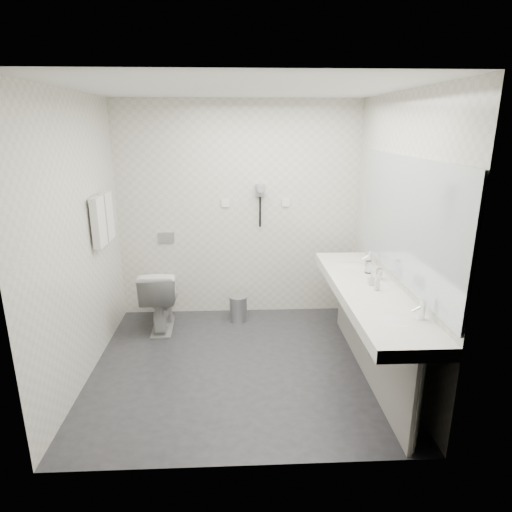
{
  "coord_description": "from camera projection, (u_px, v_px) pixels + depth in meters",
  "views": [
    {
      "loc": [
        -0.03,
        -3.73,
        2.22
      ],
      "look_at": [
        0.15,
        0.15,
        1.05
      ],
      "focal_mm": 30.7,
      "sensor_mm": 36.0,
      "label": 1
    }
  ],
  "objects": [
    {
      "name": "floor",
      "position": [
        241.0,
        365.0,
        4.21
      ],
      "size": [
        2.8,
        2.8,
        0.0
      ],
      "primitive_type": "plane",
      "color": "#252529",
      "rests_on": "ground"
    },
    {
      "name": "ceiling",
      "position": [
        238.0,
        88.0,
        3.49
      ],
      "size": [
        2.8,
        2.8,
        0.0
      ],
      "primitive_type": "plane",
      "rotation": [
        3.14,
        0.0,
        0.0
      ],
      "color": "silver",
      "rests_on": "wall_back"
    },
    {
      "name": "wall_back",
      "position": [
        239.0,
        211.0,
        5.09
      ],
      "size": [
        2.8,
        0.0,
        2.8
      ],
      "primitive_type": "plane",
      "rotation": [
        1.57,
        0.0,
        0.0
      ],
      "color": "beige",
      "rests_on": "floor"
    },
    {
      "name": "wall_front",
      "position": [
        242.0,
        294.0,
        2.61
      ],
      "size": [
        2.8,
        0.0,
        2.8
      ],
      "primitive_type": "plane",
      "rotation": [
        -1.57,
        0.0,
        0.0
      ],
      "color": "beige",
      "rests_on": "floor"
    },
    {
      "name": "wall_left",
      "position": [
        78.0,
        241.0,
        3.79
      ],
      "size": [
        0.0,
        2.6,
        2.6
      ],
      "primitive_type": "plane",
      "rotation": [
        1.57,
        0.0,
        1.57
      ],
      "color": "beige",
      "rests_on": "floor"
    },
    {
      "name": "wall_right",
      "position": [
        396.0,
        238.0,
        3.91
      ],
      "size": [
        0.0,
        2.6,
        2.6
      ],
      "primitive_type": "plane",
      "rotation": [
        1.57,
        0.0,
        -1.57
      ],
      "color": "beige",
      "rests_on": "floor"
    },
    {
      "name": "vanity_counter",
      "position": [
        369.0,
        293.0,
        3.84
      ],
      "size": [
        0.55,
        2.2,
        0.1
      ],
      "primitive_type": "cube",
      "color": "silver",
      "rests_on": "floor"
    },
    {
      "name": "vanity_panel",
      "position": [
        368.0,
        337.0,
        3.96
      ],
      "size": [
        0.03,
        2.15,
        0.75
      ],
      "primitive_type": "cube",
      "color": "gray",
      "rests_on": "floor"
    },
    {
      "name": "vanity_post_near",
      "position": [
        417.0,
        408.0,
        2.97
      ],
      "size": [
        0.06,
        0.06,
        0.75
      ],
      "primitive_type": "cylinder",
      "color": "silver",
      "rests_on": "floor"
    },
    {
      "name": "vanity_post_far",
      "position": [
        344.0,
        294.0,
        4.96
      ],
      "size": [
        0.06,
        0.06,
        0.75
      ],
      "primitive_type": "cylinder",
      "color": "silver",
      "rests_on": "floor"
    },
    {
      "name": "mirror",
      "position": [
        405.0,
        220.0,
        3.67
      ],
      "size": [
        0.02,
        2.2,
        1.05
      ],
      "primitive_type": "cube",
      "color": "#B2BCC6",
      "rests_on": "wall_right"
    },
    {
      "name": "basin_near",
      "position": [
        395.0,
        321.0,
        3.21
      ],
      "size": [
        0.4,
        0.31,
        0.05
      ],
      "primitive_type": "ellipsoid",
      "color": "silver",
      "rests_on": "vanity_counter"
    },
    {
      "name": "basin_far",
      "position": [
        350.0,
        266.0,
        4.45
      ],
      "size": [
        0.4,
        0.31,
        0.05
      ],
      "primitive_type": "ellipsoid",
      "color": "silver",
      "rests_on": "vanity_counter"
    },
    {
      "name": "faucet_near",
      "position": [
        422.0,
        310.0,
        3.19
      ],
      "size": [
        0.04,
        0.04,
        0.15
      ],
      "primitive_type": "cylinder",
      "color": "silver",
      "rests_on": "vanity_counter"
    },
    {
      "name": "faucet_far",
      "position": [
        370.0,
        258.0,
        4.44
      ],
      "size": [
        0.04,
        0.04,
        0.15
      ],
      "primitive_type": "cylinder",
      "color": "silver",
      "rests_on": "vanity_counter"
    },
    {
      "name": "soap_bottle_a",
      "position": [
        371.0,
        279.0,
        3.88
      ],
      "size": [
        0.05,
        0.05,
        0.12
      ],
      "primitive_type": "imported",
      "rotation": [
        0.0,
        0.0,
        0.02
      ],
      "color": "beige",
      "rests_on": "vanity_counter"
    },
    {
      "name": "soap_bottle_c",
      "position": [
        377.0,
        283.0,
        3.76
      ],
      "size": [
        0.06,
        0.06,
        0.13
      ],
      "primitive_type": "imported",
      "rotation": [
        0.0,
        0.0,
        0.09
      ],
      "color": "beige",
      "rests_on": "vanity_counter"
    },
    {
      "name": "glass_left",
      "position": [
        379.0,
        274.0,
        4.02
      ],
      "size": [
        0.07,
        0.07,
        0.1
      ],
      "primitive_type": "cylinder",
      "rotation": [
        0.0,
        0.0,
        -0.43
      ],
      "color": "silver",
      "rests_on": "vanity_counter"
    },
    {
      "name": "glass_right",
      "position": [
        368.0,
        267.0,
        4.19
      ],
      "size": [
        0.08,
        0.08,
        0.12
      ],
      "primitive_type": "cylinder",
      "rotation": [
        0.0,
        0.0,
        -0.32
      ],
      "color": "silver",
      "rests_on": "vanity_counter"
    },
    {
      "name": "toilet",
      "position": [
        160.0,
        298.0,
        4.9
      ],
      "size": [
        0.43,
        0.72,
        0.71
      ],
      "primitive_type": "imported",
      "rotation": [
        0.0,
        0.0,
        3.19
      ],
      "color": "silver",
      "rests_on": "floor"
    },
    {
      "name": "flush_plate",
      "position": [
        166.0,
        237.0,
        5.13
      ],
      "size": [
        0.18,
        0.02,
        0.12
      ],
      "primitive_type": "cube",
      "color": "#B2B5BA",
      "rests_on": "wall_back"
    },
    {
      "name": "pedal_bin",
      "position": [
        238.0,
        309.0,
        5.13
      ],
      "size": [
        0.24,
        0.24,
        0.29
      ],
      "primitive_type": "cylinder",
      "rotation": [
        0.0,
        0.0,
        -0.17
      ],
      "color": "#B2B5BA",
      "rests_on": "floor"
    },
    {
      "name": "bin_lid",
      "position": [
        238.0,
        297.0,
        5.08
      ],
      "size": [
        0.21,
        0.21,
        0.02
      ],
      "primitive_type": "cylinder",
      "color": "#B2B5BA",
      "rests_on": "pedal_bin"
    },
    {
      "name": "towel_rail",
      "position": [
        99.0,
        197.0,
        4.23
      ],
      "size": [
        0.02,
        0.62,
        0.02
      ],
      "primitive_type": "cylinder",
      "rotation": [
        1.57,
        0.0,
        0.0
      ],
      "color": "silver",
      "rests_on": "wall_left"
    },
    {
      "name": "towel_near",
      "position": [
        98.0,
        222.0,
        4.16
      ],
      "size": [
        0.07,
        0.24,
        0.48
      ],
      "primitive_type": "cube",
      "color": "silver",
      "rests_on": "towel_rail"
    },
    {
      "name": "towel_far",
      "position": [
        107.0,
        216.0,
        4.43
      ],
      "size": [
        0.07,
        0.24,
        0.48
      ],
      "primitive_type": "cube",
      "color": "silver",
      "rests_on": "towel_rail"
    },
    {
      "name": "dryer_cradle",
      "position": [
        260.0,
        190.0,
        5.01
      ],
      "size": [
        0.1,
        0.04,
        0.14
      ],
      "primitive_type": "cube",
      "color": "gray",
      "rests_on": "wall_back"
    },
    {
      "name": "dryer_barrel",
      "position": [
        260.0,
        188.0,
        4.93
      ],
      "size": [
        0.08,
        0.14,
        0.08
      ],
      "primitive_type": "cylinder",
      "rotation": [
        1.57,
        0.0,
        0.0
      ],
      "color": "gray",
      "rests_on": "dryer_cradle"
    },
    {
      "name": "dryer_cord",
      "position": [
        260.0,
        212.0,
        5.06
      ],
      "size": [
        0.02,
        0.02,
        0.35
      ],
      "primitive_type": "cylinder",
      "color": "black",
      "rests_on": "dryer_cradle"
    },
    {
      "name": "switch_plate_a",
      "position": [
        225.0,
        203.0,
        5.05
      ],
      "size": [
        0.09,
        0.02,
        0.09
      ],
      "primitive_type": "cube",
      "color": "silver",
      "rests_on": "wall_back"
    },
    {
      "name": "switch_plate_b",
      "position": [
        286.0,
        203.0,
        5.08
      ],
      "size": [
        0.09,
        0.02,
        0.09
      ],
      "primitive_type": "cube",
      "color": "silver",
      "rests_on": "wall_back"
    }
  ]
}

